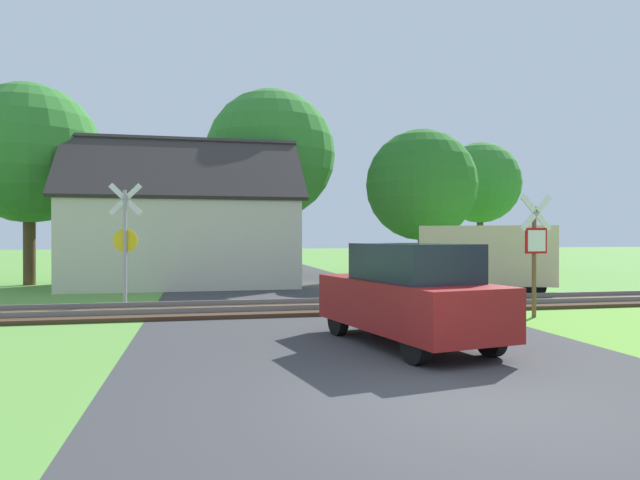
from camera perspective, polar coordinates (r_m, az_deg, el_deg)
ground_plane at (r=6.76m, az=13.14°, el=-16.05°), size 160.00×160.00×0.00m
road_asphalt at (r=8.55m, az=7.34°, el=-12.50°), size 7.96×80.00×0.01m
rail_track at (r=14.85m, az=-1.11°, el=-6.77°), size 60.00×2.60×0.22m
stop_sign_near at (r=14.22m, az=20.71°, el=-0.65°), size 0.87×0.18×2.89m
crossing_sign_far at (r=16.14m, az=-18.91°, el=0.30°), size 0.88×0.16×3.33m
house at (r=22.49m, az=-13.47°, el=0.28°), size 8.81×5.41×5.72m
tree_center at (r=26.37m, az=-4.96°, el=8.50°), size 5.87×5.87×8.57m
tree_left at (r=25.13m, az=-27.09°, el=7.69°), size 5.43×5.43×7.85m
tree_right at (r=25.25m, az=10.11°, el=5.42°), size 4.81×4.81×6.53m
tree_far at (r=33.29m, az=15.73°, el=5.51°), size 4.50×4.50×7.15m
mail_truck at (r=19.47m, az=15.69°, el=-1.59°), size 5.23×3.72×2.24m
parked_car at (r=10.09m, az=8.85°, el=-5.39°), size 2.40×4.24×1.78m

